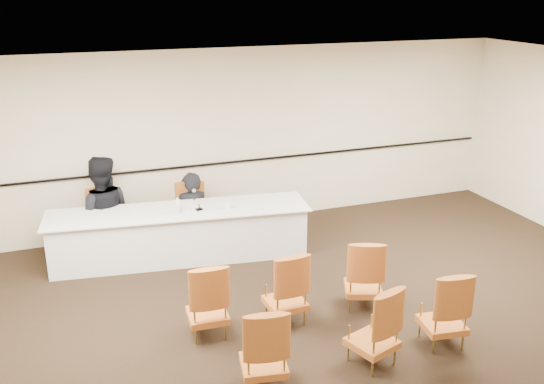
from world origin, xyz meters
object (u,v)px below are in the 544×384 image
(aud_chair_back_mid, at_px, (373,325))
(aud_chair_back_left, at_px, (264,346))
(panelist_main, at_px, (192,221))
(drinking_glass, at_px, (178,210))
(panelist_second_chair, at_px, (103,221))
(aud_chair_front_left, at_px, (207,298))
(panel_table, at_px, (180,234))
(coffee_cup, at_px, (228,205))
(panelist_main_chair, at_px, (192,214))
(panelist_second, at_px, (102,217))
(water_bottle, at_px, (178,205))
(aud_chair_front_mid, at_px, (285,286))
(aud_chair_back_right, at_px, (444,307))
(aud_chair_front_right, at_px, (364,273))
(microphone, at_px, (199,201))

(aud_chair_back_mid, bearing_deg, aud_chair_back_left, 160.33)
(panelist_main, xyz_separation_m, drinking_glass, (-0.34, -0.67, 0.46))
(panelist_second_chair, xyz_separation_m, aud_chair_back_left, (1.21, -4.08, 0.00))
(aud_chair_front_left, bearing_deg, panel_table, 89.87)
(panel_table, distance_m, panelist_second_chair, 1.28)
(coffee_cup, relative_size, aud_chair_back_mid, 0.13)
(panelist_main, height_order, aud_chair_front_left, panelist_main)
(panelist_main_chair, relative_size, drinking_glass, 9.50)
(panelist_second, height_order, aud_chair_front_left, panelist_second)
(water_bottle, height_order, aud_chair_front_mid, water_bottle)
(aud_chair_back_left, height_order, aud_chair_back_right, same)
(water_bottle, bearing_deg, coffee_cup, -12.43)
(panelist_second, xyz_separation_m, drinking_glass, (1.02, -0.85, 0.28))
(panelist_main, xyz_separation_m, panelist_second, (-1.36, 0.18, 0.19))
(drinking_glass, xyz_separation_m, aud_chair_front_left, (-0.11, -2.07, -0.35))
(drinking_glass, height_order, aud_chair_front_mid, aud_chair_front_mid)
(drinking_glass, height_order, aud_chair_front_right, aud_chair_front_right)
(panelist_second_chair, bearing_deg, microphone, -23.72)
(panelist_main, distance_m, microphone, 0.85)
(aud_chair_front_mid, bearing_deg, drinking_glass, 109.56)
(aud_chair_front_left, relative_size, aud_chair_back_left, 1.00)
(panelist_second, relative_size, aud_chair_front_left, 2.05)
(panelist_main, distance_m, aud_chair_back_right, 4.37)
(panelist_main_chair, relative_size, panelist_second, 0.49)
(coffee_cup, bearing_deg, aud_chair_back_mid, -77.64)
(panelist_second_chair, relative_size, aud_chair_front_mid, 1.00)
(panelist_main_chair, bearing_deg, panelist_main, 0.00)
(coffee_cup, bearing_deg, aud_chair_front_left, -113.17)
(panel_table, bearing_deg, microphone, -11.64)
(panelist_main, height_order, aud_chair_front_mid, panelist_main)
(panel_table, relative_size, aud_chair_back_right, 4.08)
(coffee_cup, xyz_separation_m, aud_chair_back_right, (1.64, -3.12, -0.36))
(panelist_second, height_order, water_bottle, panelist_second)
(panelist_second_chair, xyz_separation_m, drinking_glass, (1.02, -0.85, 0.35))
(microphone, relative_size, aud_chair_front_right, 0.31)
(panelist_second, xyz_separation_m, aud_chair_front_left, (0.91, -2.92, -0.07))
(panelist_main, height_order, panelist_second, panelist_second)
(panelist_main, relative_size, drinking_glass, 16.28)
(aud_chair_front_mid, bearing_deg, panelist_second, 119.80)
(panelist_main, xyz_separation_m, aud_chair_back_mid, (1.09, -3.93, 0.11))
(coffee_cup, relative_size, aud_chair_front_right, 0.13)
(microphone, bearing_deg, aud_chair_back_left, -104.41)
(drinking_glass, distance_m, aud_chair_front_right, 2.89)
(panel_table, height_order, aud_chair_front_left, aud_chair_front_left)
(aud_chair_front_left, distance_m, aud_chair_front_mid, 0.97)
(water_bottle, xyz_separation_m, aud_chair_front_mid, (0.85, -2.19, -0.41))
(panelist_main_chair, height_order, aud_chair_front_left, same)
(aud_chair_back_left, bearing_deg, panelist_second_chair, 116.66)
(aud_chair_front_left, relative_size, aud_chair_front_mid, 1.00)
(aud_chair_front_left, xyz_separation_m, aud_chair_back_right, (2.49, -1.13, 0.00))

